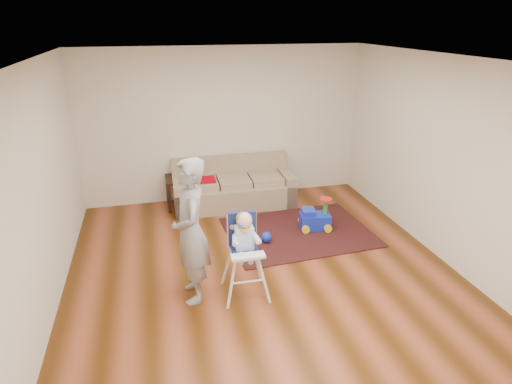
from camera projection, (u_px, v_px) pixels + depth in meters
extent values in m
plane|color=#4A2709|center=(263.00, 273.00, 5.62)|extent=(5.50, 5.50, 0.00)
cube|color=white|center=(224.00, 125.00, 7.58)|extent=(5.00, 0.04, 2.70)
cube|color=white|center=(38.00, 197.00, 4.55)|extent=(0.04, 5.50, 2.70)
cube|color=white|center=(446.00, 161.00, 5.67)|extent=(0.04, 5.50, 2.70)
cube|color=white|center=(265.00, 60.00, 4.60)|extent=(5.00, 5.50, 0.04)
cube|color=#B6000F|center=(201.00, 180.00, 7.33)|extent=(0.49, 0.32, 0.04)
cube|color=black|center=(298.00, 232.00, 6.69)|extent=(2.27, 1.75, 0.02)
sphere|color=#172FD2|center=(266.00, 237.00, 6.35)|extent=(0.16, 0.16, 0.16)
cylinder|color=#172FD2|center=(241.00, 226.00, 4.76)|extent=(0.02, 0.12, 0.01)
imported|color=gray|center=(191.00, 232.00, 4.85)|extent=(0.42, 0.64, 1.74)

